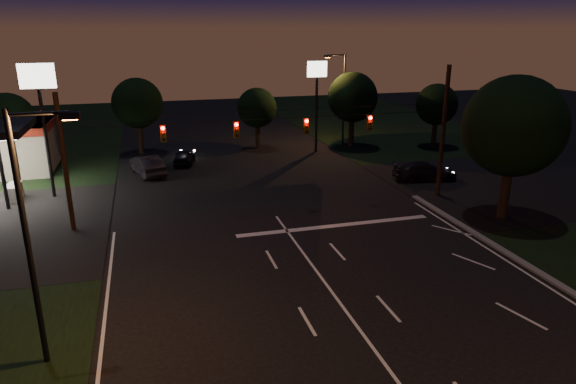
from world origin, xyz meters
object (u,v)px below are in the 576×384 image
object	(u,v)px
utility_pole_right	(437,195)
tree_right_near	(512,127)
car_oncoming_a	(184,157)
car_oncoming_b	(147,165)
car_cross	(425,171)

from	to	relation	value
utility_pole_right	tree_right_near	size ratio (longest dim) A/B	1.03
car_oncoming_a	car_oncoming_b	world-z (taller)	car_oncoming_b
utility_pole_right	tree_right_near	world-z (taller)	tree_right_near
car_cross	tree_right_near	bearing A→B (deg)	-166.50
tree_right_near	car_oncoming_b	bearing A→B (deg)	143.07
car_oncoming_a	car_cross	bearing A→B (deg)	163.76
car_oncoming_a	car_oncoming_b	xyz separation A→B (m)	(-3.15, -2.73, 0.16)
car_oncoming_b	car_cross	world-z (taller)	car_oncoming_b
tree_right_near	car_cross	bearing A→B (deg)	92.97
car_oncoming_a	car_oncoming_b	bearing A→B (deg)	54.57
car_oncoming_a	car_oncoming_b	distance (m)	4.18
tree_right_near	car_cross	xyz separation A→B (m)	(-0.44, 8.52, -4.96)
utility_pole_right	car_oncoming_b	bearing A→B (deg)	150.60
tree_right_near	car_oncoming_a	bearing A→B (deg)	133.99
tree_right_near	car_cross	size ratio (longest dim) A/B	1.78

